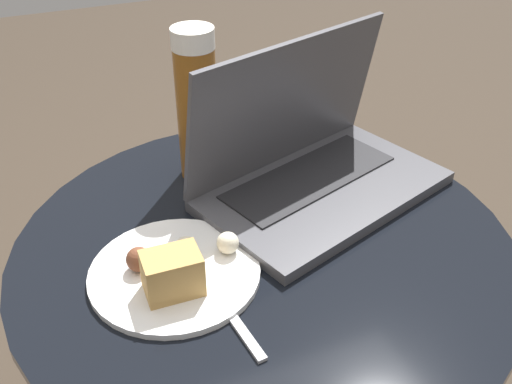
# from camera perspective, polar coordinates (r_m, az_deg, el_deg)

# --- Properties ---
(table) EXTENTS (0.70, 0.70, 0.54)m
(table) POSITION_cam_1_polar(r_m,az_deg,el_deg) (0.95, 0.71, -11.70)
(table) COLOR #515156
(table) RESTS_ON ground_plane
(laptop) EXTENTS (0.43, 0.33, 0.23)m
(laptop) POSITION_cam_1_polar(r_m,az_deg,el_deg) (0.94, 5.28, 2.91)
(laptop) COLOR #47474C
(laptop) RESTS_ON table
(beer_glass) EXTENTS (0.06, 0.06, 0.25)m
(beer_glass) POSITION_cam_1_polar(r_m,az_deg,el_deg) (0.94, -5.67, 8.22)
(beer_glass) COLOR brown
(beer_glass) RESTS_ON table
(snack_plate) EXTENTS (0.22, 0.22, 0.07)m
(snack_plate) POSITION_cam_1_polar(r_m,az_deg,el_deg) (0.78, -7.73, -7.38)
(snack_plate) COLOR white
(snack_plate) RESTS_ON table
(fork) EXTENTS (0.04, 0.20, 0.00)m
(fork) POSITION_cam_1_polar(r_m,az_deg,el_deg) (0.76, -3.63, -9.94)
(fork) COLOR #B2B2B7
(fork) RESTS_ON table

